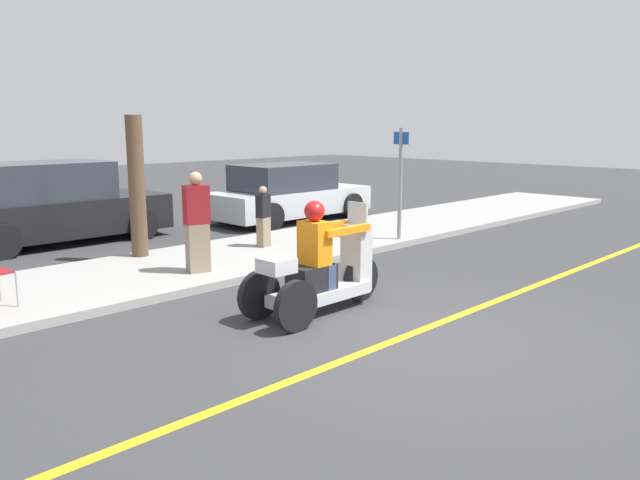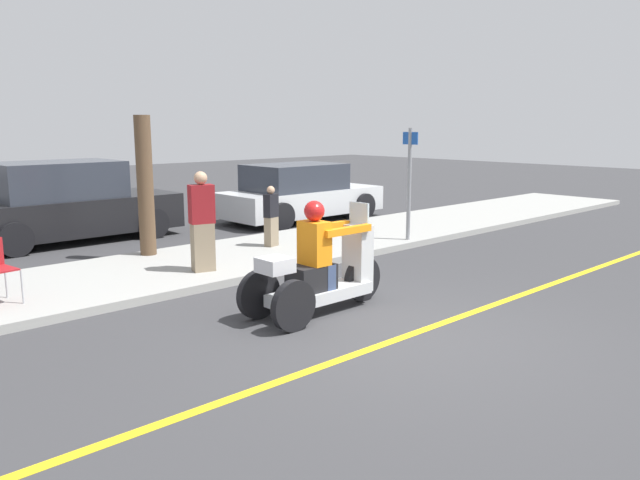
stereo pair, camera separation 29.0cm
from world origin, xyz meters
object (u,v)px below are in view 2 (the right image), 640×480
spectator_mid_group (271,217)px  tree_trunk (145,186)px  motorcycle_trike (320,273)px  street_sign (409,180)px  parked_car_lot_right (299,194)px  spectator_with_child (202,223)px  parked_car_lot_far (67,204)px

spectator_mid_group → tree_trunk: (-2.07, 0.88, 0.66)m
motorcycle_trike → spectator_mid_group: (1.93, 3.43, 0.14)m
street_sign → parked_car_lot_right: bearing=81.6°
motorcycle_trike → spectator_with_child: bearing=92.6°
spectator_with_child → parked_car_lot_right: 6.15m
spectator_mid_group → parked_car_lot_far: 4.45m
spectator_mid_group → parked_car_lot_right: parked_car_lot_right is taller
motorcycle_trike → street_sign: street_sign is taller
tree_trunk → street_sign: tree_trunk is taller
spectator_with_child → parked_car_lot_right: (5.05, 3.50, -0.20)m
spectator_with_child → tree_trunk: tree_trunk is taller
tree_trunk → motorcycle_trike: bearing=-88.1°
motorcycle_trike → parked_car_lot_right: motorcycle_trike is taller
motorcycle_trike → spectator_with_child: (-0.11, 2.57, 0.35)m
motorcycle_trike → spectator_mid_group: motorcycle_trike is taller
spectator_with_child → tree_trunk: (-0.03, 1.74, 0.46)m
tree_trunk → parked_car_lot_far: bearing=95.7°
motorcycle_trike → parked_car_lot_right: 7.83m
spectator_with_child → parked_car_lot_far: 4.64m
spectator_mid_group → parked_car_lot_right: 4.01m
spectator_with_child → street_sign: size_ratio=0.71×
parked_car_lot_right → motorcycle_trike: bearing=-129.1°
motorcycle_trike → spectator_mid_group: 3.93m
spectator_mid_group → spectator_with_child: spectator_with_child is taller
motorcycle_trike → spectator_with_child: spectator_with_child is taller
parked_car_lot_far → street_sign: street_sign is taller
parked_car_lot_right → parked_car_lot_far: bearing=168.2°
spectator_mid_group → street_sign: (2.42, -1.33, 0.65)m
parked_car_lot_far → street_sign: bearing=-46.8°
parked_car_lot_right → spectator_mid_group: bearing=-138.6°
motorcycle_trike → parked_car_lot_far: parked_car_lot_far is taller
spectator_with_child → parked_car_lot_far: (-0.32, 4.62, -0.11)m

